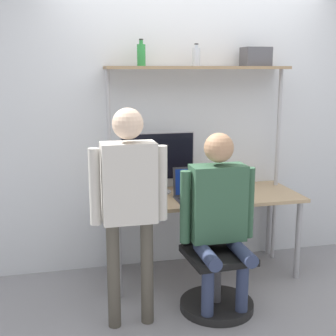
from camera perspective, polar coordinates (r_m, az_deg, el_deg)
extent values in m
plane|color=gray|center=(4.00, 5.71, -14.72)|extent=(12.00, 12.00, 0.00)
cube|color=silver|center=(4.30, 2.86, 6.04)|extent=(8.00, 0.06, 2.70)
cube|color=tan|center=(4.07, 4.24, -3.49)|extent=(1.68, 0.69, 0.03)
cylinder|color=#A5A5AA|center=(3.77, -6.06, -10.69)|extent=(0.05, 0.05, 0.70)
cylinder|color=#A5A5AA|center=(4.23, 15.56, -8.46)|extent=(0.05, 0.05, 0.70)
cylinder|color=#A5A5AA|center=(4.29, -7.06, -7.81)|extent=(0.05, 0.05, 0.70)
cylinder|color=#A5A5AA|center=(4.71, 12.23, -6.19)|extent=(0.05, 0.05, 0.70)
cube|color=#997A56|center=(4.09, 3.71, 12.12)|extent=(1.59, 0.31, 0.02)
cylinder|color=#B2B2B7|center=(4.03, -7.07, -0.79)|extent=(0.04, 0.04, 1.82)
cylinder|color=#B2B2B7|center=(4.47, 13.10, 0.26)|extent=(0.04, 0.04, 1.82)
cylinder|color=#B7B7BC|center=(4.13, -1.23, -2.91)|extent=(0.23, 0.23, 0.01)
cylinder|color=#B7B7BC|center=(4.12, -1.24, -2.08)|extent=(0.06, 0.06, 0.11)
cube|color=#B7B7BC|center=(4.07, -1.27, 1.43)|extent=(0.65, 0.01, 0.42)
cube|color=black|center=(4.06, -1.25, 1.41)|extent=(0.63, 0.02, 0.40)
cube|color=#333338|center=(3.91, 3.22, -3.81)|extent=(0.31, 0.25, 0.01)
cube|color=black|center=(3.89, 3.30, -3.80)|extent=(0.26, 0.14, 0.00)
cube|color=#333338|center=(3.98, 2.78, -1.61)|extent=(0.31, 0.04, 0.25)
cube|color=navy|center=(3.98, 2.81, -1.64)|extent=(0.27, 0.03, 0.22)
cube|color=black|center=(3.95, 6.42, -3.71)|extent=(0.07, 0.15, 0.01)
cube|color=black|center=(3.95, 6.42, -3.63)|extent=(0.06, 0.13, 0.00)
cylinder|color=black|center=(3.74, 5.94, -16.27)|extent=(0.56, 0.56, 0.06)
cylinder|color=#4C4C51|center=(3.65, 6.01, -13.42)|extent=(0.06, 0.06, 0.35)
cube|color=black|center=(3.57, 6.09, -10.52)|extent=(0.49, 0.49, 0.05)
cube|color=black|center=(3.66, 4.87, -5.71)|extent=(0.42, 0.07, 0.45)
cylinder|color=#2D3856|center=(3.47, 4.86, -14.92)|extent=(0.09, 0.09, 0.46)
cylinder|color=#2D3856|center=(3.55, 9.02, -14.35)|extent=(0.09, 0.09, 0.46)
cylinder|color=#2D3856|center=(3.38, 4.78, -10.53)|extent=(0.10, 0.38, 0.10)
cylinder|color=#2D3856|center=(3.46, 8.98, -10.05)|extent=(0.10, 0.38, 0.10)
cube|color=#33593F|center=(3.46, 6.07, -4.24)|extent=(0.40, 0.20, 0.56)
cylinder|color=#33593F|center=(3.39, 2.11, -4.80)|extent=(0.08, 0.08, 0.54)
cylinder|color=#33593F|center=(3.55, 9.83, -4.19)|extent=(0.08, 0.08, 0.54)
sphere|color=tan|center=(3.37, 6.22, 2.47)|extent=(0.22, 0.22, 0.22)
cylinder|color=#4C473D|center=(3.37, -6.65, -12.87)|extent=(0.09, 0.09, 0.77)
cylinder|color=#4C473D|center=(3.40, -2.57, -12.54)|extent=(0.09, 0.09, 0.77)
cube|color=beige|center=(3.16, -4.80, -1.78)|extent=(0.37, 0.20, 0.55)
cylinder|color=beige|center=(3.14, -8.91, -2.29)|extent=(0.08, 0.08, 0.52)
cylinder|color=beige|center=(3.21, -0.77, -1.84)|extent=(0.08, 0.08, 0.52)
sphere|color=beige|center=(3.09, -4.93, 5.41)|extent=(0.21, 0.21, 0.21)
cylinder|color=silver|center=(4.09, 3.47, 13.34)|extent=(0.07, 0.07, 0.15)
cylinder|color=silver|center=(4.09, 3.48, 14.59)|extent=(0.03, 0.03, 0.03)
cylinder|color=black|center=(4.09, 3.49, 14.85)|extent=(0.03, 0.03, 0.01)
cylinder|color=#2D8C3F|center=(3.97, -3.28, 13.57)|extent=(0.07, 0.07, 0.18)
cylinder|color=#2D8C3F|center=(3.98, -3.30, 15.07)|extent=(0.03, 0.03, 0.03)
cylinder|color=black|center=(3.98, -3.30, 15.38)|extent=(0.04, 0.04, 0.01)
cube|color=#4C4C51|center=(4.28, 10.65, 13.19)|extent=(0.23, 0.19, 0.16)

